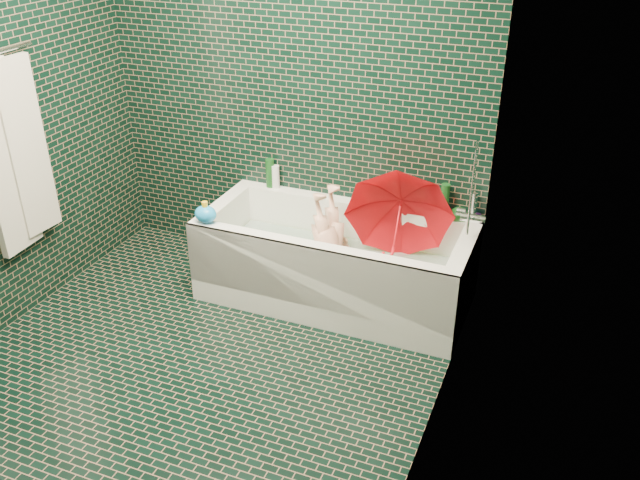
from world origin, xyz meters
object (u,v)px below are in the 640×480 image
at_px(rubber_duck, 434,210).
at_px(bath_toy, 206,214).
at_px(bathtub, 334,270).
at_px(umbrella, 397,226).
at_px(child, 332,254).

xyz_separation_m(rubber_duck, bath_toy, (-1.28, -0.62, 0.02)).
xyz_separation_m(bathtub, umbrella, (0.38, 0.04, 0.37)).
height_order(child, umbrella, umbrella).
bearing_deg(umbrella, child, 177.31).
relative_size(child, rubber_duck, 7.18).
bearing_deg(umbrella, bathtub, -178.30).
xyz_separation_m(child, bath_toy, (-0.71, -0.32, 0.30)).
bearing_deg(child, bathtub, 63.94).
relative_size(bathtub, bath_toy, 11.04).
bearing_deg(umbrella, rubber_duck, 57.52).
height_order(child, rubber_duck, rubber_duck).
xyz_separation_m(umbrella, rubber_duck, (0.16, 0.29, 0.01)).
distance_m(child, umbrella, 0.50).
relative_size(bathtub, rubber_duck, 14.11).
bearing_deg(child, umbrella, 107.62).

